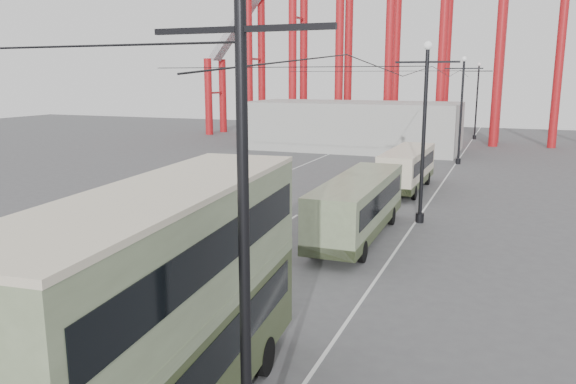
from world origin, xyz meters
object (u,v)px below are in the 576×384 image
at_px(single_decker_green, 358,205).
at_px(single_decker_cream, 407,167).
at_px(lamp_post_near, 241,57).
at_px(pedestrian, 232,235).
at_px(double_decker_bus, 168,300).

xyz_separation_m(single_decker_green, single_decker_cream, (0.12, 12.63, -0.06)).
distance_m(lamp_post_near, pedestrian, 15.47).
bearing_deg(single_decker_cream, lamp_post_near, -84.79).
bearing_deg(double_decker_bus, lamp_post_near, -26.62).
xyz_separation_m(lamp_post_near, single_decker_cream, (-2.19, 29.50, -6.29)).
relative_size(double_decker_bus, pedestrian, 5.51).
height_order(lamp_post_near, single_decker_green, lamp_post_near).
bearing_deg(lamp_post_near, pedestrian, 118.35).
relative_size(single_decker_green, pedestrian, 5.53).
bearing_deg(single_decker_green, pedestrian, -132.98).
bearing_deg(single_decker_green, double_decker_bus, -90.39).
relative_size(lamp_post_near, single_decker_cream, 1.20).
height_order(single_decker_cream, pedestrian, single_decker_cream).
distance_m(double_decker_bus, pedestrian, 12.33).
bearing_deg(single_decker_cream, double_decker_bus, -89.03).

